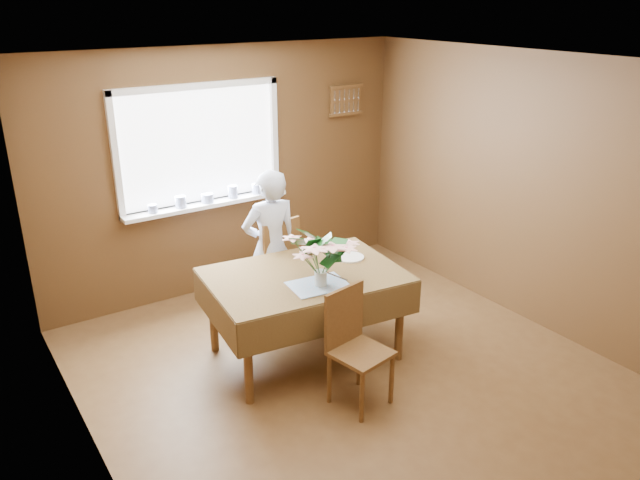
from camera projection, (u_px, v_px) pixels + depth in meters
floor at (357, 380)px, 5.10m from camera, size 4.50×4.50×0.00m
ceiling at (365, 64)px, 4.18m from camera, size 4.50×4.50×0.00m
wall_back at (228, 171)px, 6.39m from camera, size 4.00×0.00×4.00m
wall_left at (85, 307)px, 3.61m from camera, size 0.00×4.50×4.50m
wall_right at (536, 193)px, 5.67m from camera, size 0.00×4.50×4.50m
window_assembly at (203, 167)px, 6.16m from camera, size 1.72×0.20×1.22m
spoon_rack at (346, 100)px, 6.88m from camera, size 0.44×0.05×0.33m
dining_table at (305, 284)px, 5.21m from camera, size 1.71×1.27×0.78m
chair_far at (275, 263)px, 5.98m from camera, size 0.49×0.49×0.99m
chair_near at (353, 341)px, 4.69m from camera, size 0.46×0.46×0.92m
seated_woman at (271, 247)px, 5.80m from camera, size 0.58×0.42×1.49m
flower_bouquet at (321, 253)px, 4.87m from camera, size 0.51×0.51×0.43m
side_plate at (350, 257)px, 5.49m from camera, size 0.31×0.31×0.01m
table_knife at (337, 276)px, 5.11m from camera, size 0.07×0.22×0.00m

